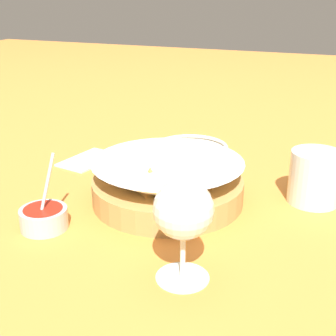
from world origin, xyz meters
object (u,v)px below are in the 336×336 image
object	(u,v)px
food_basket	(168,183)
beer_mug	(315,179)
side_plate	(191,148)
wine_glass	(183,213)
sauce_cup	(44,217)

from	to	relation	value
food_basket	beer_mug	distance (m)	0.26
side_plate	wine_glass	bearing A→B (deg)	-162.15
food_basket	side_plate	distance (m)	0.27
beer_mug	wine_glass	bearing A→B (deg)	156.18
wine_glass	food_basket	bearing A→B (deg)	26.46
food_basket	wine_glass	xyz separation A→B (m)	(-0.21, -0.10, 0.06)
sauce_cup	beer_mug	size ratio (longest dim) A/B	0.90
beer_mug	side_plate	size ratio (longest dim) A/B	0.71
wine_glass	beer_mug	world-z (taller)	wine_glass
wine_glass	beer_mug	distance (m)	0.33
food_basket	side_plate	bearing A→B (deg)	10.31
sauce_cup	side_plate	distance (m)	0.44
wine_glass	side_plate	distance (m)	0.50
food_basket	beer_mug	world-z (taller)	beer_mug
food_basket	beer_mug	xyz separation A→B (m)	(0.09, -0.24, 0.01)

